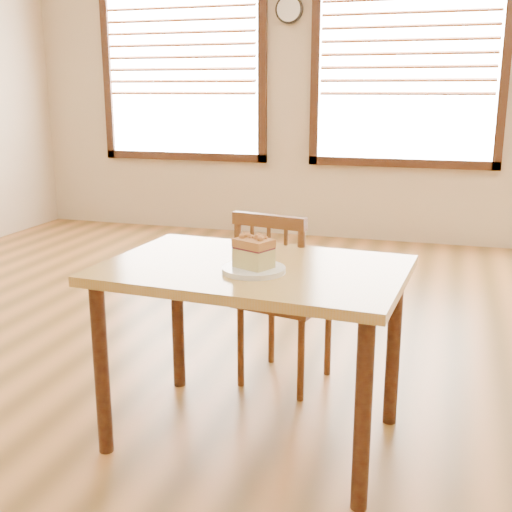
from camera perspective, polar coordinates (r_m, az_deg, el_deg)
The scene contains 8 objects.
ground at distance 2.73m, azimuth -1.93°, elevation -16.89°, with size 8.00×8.00×0.00m, color #9C632D.
window_left at distance 6.73m, azimuth -6.62°, elevation 17.75°, with size 1.76×0.10×1.96m.
window_right at distance 6.20m, azimuth 13.36°, elevation 17.75°, with size 1.76×0.10×1.96m.
wall_clock at distance 6.39m, azimuth 2.96°, elevation 21.05°, with size 0.26×0.05×0.26m.
cafe_table_main at distance 2.56m, azimuth -0.21°, elevation -3.03°, with size 1.23×0.86×0.75m.
cafe_chair_main at distance 3.11m, azimuth 2.34°, elevation -3.68°, with size 0.48×0.48×0.89m.
plate at distance 2.44m, azimuth -0.21°, elevation -1.23°, with size 0.24×0.24×0.02m.
cake_slice at distance 2.42m, azimuth -0.23°, elevation 0.37°, with size 0.17×0.15×0.13m.
Camera 1 is at (0.77, -2.20, 1.42)m, focal length 45.00 mm.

